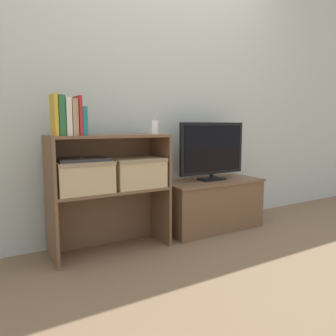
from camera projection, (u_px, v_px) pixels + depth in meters
The scene contains 16 objects.
ground_plane at pixel (179, 244), 2.50m from camera, with size 16.00×16.00×0.00m, color brown.
wall_back at pixel (151, 90), 2.72m from camera, with size 10.00×0.05×2.40m.
tv_stand at pixel (211, 204), 2.88m from camera, with size 0.90×0.42×0.43m.
tv at pixel (212, 150), 2.82m from camera, with size 0.65×0.14×0.50m.
bookshelf_lower_tier at pixel (108, 210), 2.41m from camera, with size 0.84×0.33×0.46m.
bookshelf_upper_tier at pixel (106, 153), 2.35m from camera, with size 0.84×0.33×0.39m.
book_mustard at pixel (54, 115), 2.03m from camera, with size 0.02×0.15×0.26m.
book_forest at pixel (60, 116), 2.05m from camera, with size 0.04×0.13×0.25m.
book_ivory at pixel (67, 117), 2.07m from camera, with size 0.03×0.15×0.24m.
book_tan at pixel (73, 117), 2.09m from camera, with size 0.04×0.14×0.23m.
book_crimson at pixel (78, 116), 2.10m from camera, with size 0.02×0.16×0.25m.
book_teal at pixel (82, 121), 2.12m from camera, with size 0.03×0.15×0.18m.
baby_monitor at pixel (154, 127), 2.46m from camera, with size 0.05×0.03×0.13m.
storage_basket_left at pixel (82, 175), 2.21m from camera, with size 0.38×0.30×0.21m.
storage_basket_right at pixel (136, 171), 2.41m from camera, with size 0.38×0.30×0.21m.
laptop at pixel (82, 159), 2.19m from camera, with size 0.34×0.22×0.02m.
Camera 1 is at (-1.32, -2.02, 0.90)m, focal length 35.00 mm.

